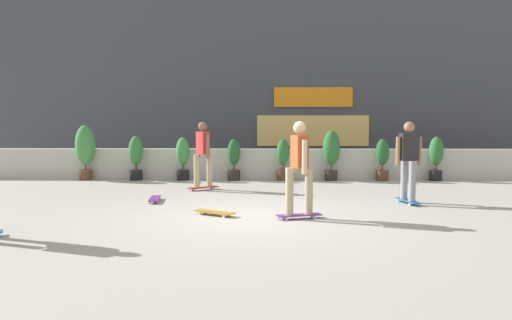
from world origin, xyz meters
The scene contains 16 objects.
ground_plane centered at (0.00, 0.00, 0.00)m, with size 48.00×48.00×0.00m, color #B2AFA8.
planter_wall centered at (0.00, 6.00, 0.45)m, with size 18.00×0.40×0.90m, color beige.
building_backdrop centered at (0.00, 10.00, 3.25)m, with size 20.00×2.08×6.50m.
potted_plant_0 centered at (-5.08, 5.55, 0.94)m, with size 0.56×0.56×1.61m.
potted_plant_1 centered at (-3.60, 5.55, 0.71)m, with size 0.41×0.41×1.29m.
potted_plant_2 centered at (-2.22, 5.55, 0.69)m, with size 0.39×0.39×1.26m.
potted_plant_3 centered at (-0.73, 5.55, 0.64)m, with size 0.37×0.37×1.20m.
potted_plant_4 centered at (0.71, 5.55, 0.64)m, with size 0.37×0.37×1.20m.
potted_plant_5 centered at (2.11, 5.55, 0.84)m, with size 0.49×0.49×1.46m.
potted_plant_6 centered at (3.58, 5.55, 0.65)m, with size 0.37×0.37×1.21m.
potted_plant_7 centered at (5.13, 5.55, 0.70)m, with size 0.40×0.40×1.28m.
skater_mid_plaza centered at (-1.36, 3.45, 0.94)m, with size 0.77×0.63×1.70m.
skater_far_right centered at (0.78, -0.19, 0.94)m, with size 0.82×0.54×1.70m.
skater_by_wall_right centered at (3.14, 1.46, 0.94)m, with size 0.55×0.82×1.70m.
skateboard_near_camera centered at (-2.16, 1.64, 0.06)m, with size 0.30×0.82×0.08m.
skateboard_aside centered at (-0.72, 0.08, 0.06)m, with size 0.79×0.57×0.08m.
Camera 1 is at (0.20, -8.61, 1.66)m, focal length 34.26 mm.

